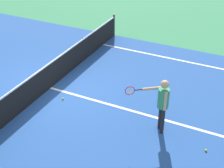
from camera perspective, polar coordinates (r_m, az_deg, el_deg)
name	(u,v)px	position (r m, az deg, el deg)	size (l,w,h in m)	color
ground_plane	(50,88)	(11.83, -10.71, -0.68)	(60.00, 60.00, 0.00)	#337F51
court_surface_inbounds	(50,88)	(11.83, -10.71, -0.68)	(10.62, 24.40, 0.00)	#234C93
line_center_service	(133,111)	(10.49, 3.72, -4.75)	(0.10, 6.40, 0.01)	white
net	(49,76)	(11.58, -10.95, 1.38)	(10.55, 0.09, 1.07)	#33383D
player_near	(162,100)	(9.19, 8.76, -2.86)	(0.68, 1.13, 1.71)	black
tennis_ball_mid_court	(206,150)	(9.39, 16.10, -11.07)	(0.07, 0.07, 0.07)	#CCE033
tennis_ball_near_net	(63,99)	(11.13, -8.58, -2.54)	(0.07, 0.07, 0.07)	#CCE033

